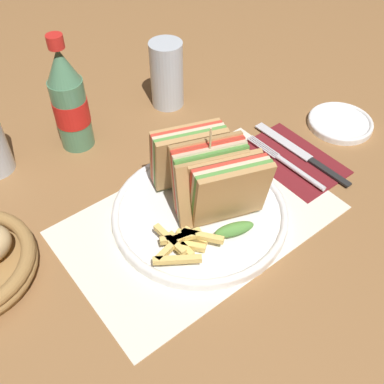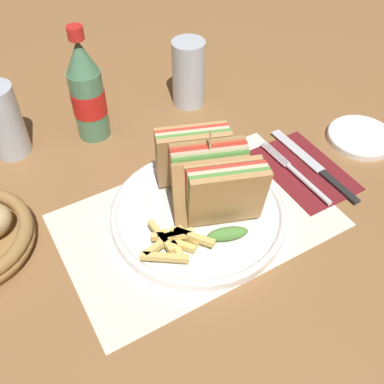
{
  "view_description": "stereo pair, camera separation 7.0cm",
  "coord_description": "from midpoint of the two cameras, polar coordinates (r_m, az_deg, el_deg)",
  "views": [
    {
      "loc": [
        -0.31,
        -0.35,
        0.54
      ],
      "look_at": [
        -0.01,
        0.03,
        0.04
      ],
      "focal_mm": 42.0,
      "sensor_mm": 36.0,
      "label": 1
    },
    {
      "loc": [
        -0.25,
        -0.38,
        0.54
      ],
      "look_at": [
        -0.01,
        0.03,
        0.04
      ],
      "focal_mm": 42.0,
      "sensor_mm": 36.0,
      "label": 2
    }
  ],
  "objects": [
    {
      "name": "ground_plane",
      "position": [
        0.71,
        -0.64,
        -3.63
      ],
      "size": [
        4.0,
        4.0,
        0.0
      ],
      "primitive_type": "plane",
      "color": "olive"
    },
    {
      "name": "placemat",
      "position": [
        0.71,
        -1.84,
        -3.65
      ],
      "size": [
        0.42,
        0.26,
        0.0
      ],
      "color": "silver",
      "rests_on": "ground_plane"
    },
    {
      "name": "plate_main",
      "position": [
        0.71,
        -1.81,
        -2.74
      ],
      "size": [
        0.28,
        0.28,
        0.02
      ],
      "color": "white",
      "rests_on": "ground_plane"
    },
    {
      "name": "club_sandwich",
      "position": [
        0.67,
        -0.84,
        1.87
      ],
      "size": [
        0.13,
        0.2,
        0.15
      ],
      "color": "tan",
      "rests_on": "plate_main"
    },
    {
      "name": "fries_pile",
      "position": [
        0.64,
        -4.4,
        -6.6
      ],
      "size": [
        0.11,
        0.09,
        0.02
      ],
      "color": "#E5C166",
      "rests_on": "plate_main"
    },
    {
      "name": "napkin",
      "position": [
        0.82,
        10.28,
        3.98
      ],
      "size": [
        0.12,
        0.18,
        0.0
      ],
      "color": "maroon",
      "rests_on": "ground_plane"
    },
    {
      "name": "fork",
      "position": [
        0.79,
        10.18,
        3.06
      ],
      "size": [
        0.02,
        0.18,
        0.01
      ],
      "rotation": [
        0.0,
        0.0,
        0.02
      ],
      "color": "silver",
      "rests_on": "napkin"
    },
    {
      "name": "knife",
      "position": [
        0.83,
        11.47,
        4.67
      ],
      "size": [
        0.02,
        0.22,
        0.0
      ],
      "rotation": [
        0.0,
        0.0,
        0.02
      ],
      "color": "black",
      "rests_on": "napkin"
    },
    {
      "name": "coke_bottle_near",
      "position": [
        0.83,
        -17.71,
        10.76
      ],
      "size": [
        0.06,
        0.06,
        0.21
      ],
      "color": "#4C7F5B",
      "rests_on": "ground_plane"
    },
    {
      "name": "glass_near",
      "position": [
        0.92,
        -5.43,
        14.09
      ],
      "size": [
        0.07,
        0.07,
        0.13
      ],
      "color": "silver",
      "rests_on": "ground_plane"
    },
    {
      "name": "side_saucer",
      "position": [
        0.92,
        16.27,
        8.39
      ],
      "size": [
        0.12,
        0.12,
        0.01
      ],
      "color": "white",
      "rests_on": "ground_plane"
    }
  ]
}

